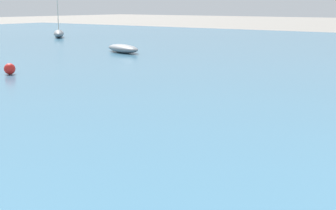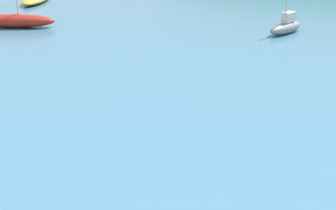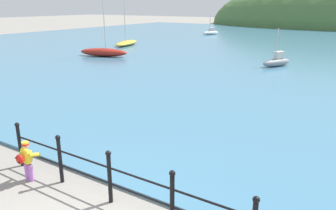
# 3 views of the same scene
# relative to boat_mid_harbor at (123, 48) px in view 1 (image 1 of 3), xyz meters

# --- Properties ---
(boat_mid_harbor) EXTENTS (1.93, 3.14, 0.48)m
(boat_mid_harbor) POSITION_rel_boat_mid_harbor_xyz_m (0.00, 0.00, 0.00)
(boat_mid_harbor) COLOR gray
(boat_mid_harbor) RESTS_ON water
(boat_nearest_quay) EXTENTS (2.81, 3.04, 4.28)m
(boat_nearest_quay) POSITION_rel_boat_mid_harbor_xyz_m (6.49, 13.25, 0.10)
(boat_nearest_quay) COLOR gray
(boat_nearest_quay) RESTS_ON water
(mooring_buoy) EXTENTS (0.45, 0.45, 0.45)m
(mooring_buoy) POSITION_rel_boat_mid_harbor_xyz_m (-9.29, -2.26, -0.02)
(mooring_buoy) COLOR red
(mooring_buoy) RESTS_ON water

